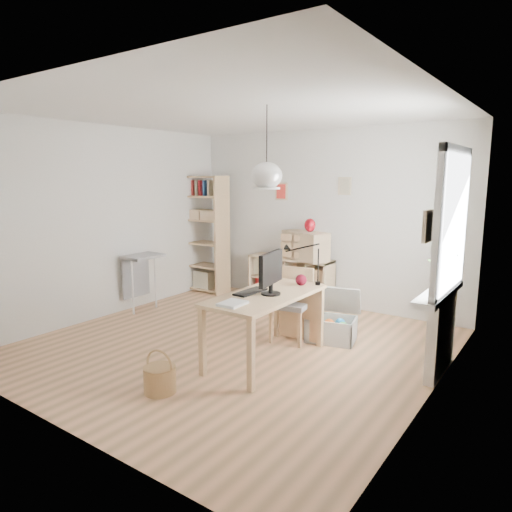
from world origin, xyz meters
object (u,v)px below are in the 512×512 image
Objects in this scene: monitor at (271,271)px; chair at (293,299)px; storage_chest at (333,324)px; drawer_chest at (305,245)px; desk at (266,302)px; tall_bookshelf at (205,229)px; cube_shelf at (290,283)px.

chair is at bearing 91.91° from monitor.
drawer_chest is (-1.06, 1.19, 0.74)m from storage_chest.
drawer_chest reaches higher than desk.
chair is 0.58m from storage_chest.
tall_bookshelf is at bearing 148.50° from storage_chest.
drawer_chest is at bearing 7.40° from tall_bookshelf.
desk reaches higher than storage_chest.
storage_chest is 1.76m from drawer_chest.
chair is at bearing -160.59° from storage_chest.
desk reaches higher than cube_shelf.
chair is at bearing 97.65° from desk.
desk is 2.48m from cube_shelf.
storage_chest is 1.31m from monitor.
tall_bookshelf reaches higher than storage_chest.
monitor reaches higher than chair.
tall_bookshelf is at bearing 142.99° from desk.
tall_bookshelf is 2.83m from chair.
chair reaches higher than storage_chest.
storage_chest is at bearing -28.28° from drawer_chest.
drawer_chest is at bearing -8.24° from cube_shelf.
monitor reaches higher than drawer_chest.
cube_shelf is 2.58m from monitor.
chair is (0.92, -1.50, 0.21)m from cube_shelf.
tall_bookshelf is at bearing -169.81° from cube_shelf.
cube_shelf reaches higher than storage_chest.
chair is at bearing -46.25° from drawer_chest.
storage_chest is at bearing -18.13° from tall_bookshelf.
storage_chest is (0.42, 0.27, -0.30)m from chair.
chair is 1.15× the size of storage_chest.
monitor is at bearing -36.41° from tall_bookshelf.
cube_shelf is (-1.02, 2.23, -0.36)m from desk.
tall_bookshelf reaches higher than chair.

